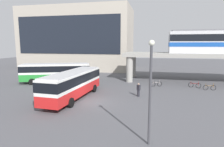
{
  "coord_description": "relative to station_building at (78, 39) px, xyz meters",
  "views": [
    {
      "loc": [
        6.59,
        -19.82,
        6.4
      ],
      "look_at": [
        0.68,
        6.94,
        2.2
      ],
      "focal_mm": 31.03,
      "sensor_mm": 36.0,
      "label": 1
    }
  ],
  "objects": [
    {
      "name": "ground_plane",
      "position": [
        13.14,
        -18.29,
        -7.69
      ],
      "size": [
        120.0,
        120.0,
        0.0
      ],
      "primitive_type": "plane",
      "color": "#515156"
    },
    {
      "name": "station_building",
      "position": [
        0.0,
        0.0,
        0.0
      ],
      "size": [
        27.59,
        12.88,
        15.37
      ],
      "color": "#B2A899",
      "rests_on": "ground_plane"
    },
    {
      "name": "elevated_platform",
      "position": [
        30.77,
        -13.2,
        -3.45
      ],
      "size": [
        32.65,
        7.01,
        4.86
      ],
      "color": "#9E9B93",
      "rests_on": "ground_plane"
    },
    {
      "name": "bus_main",
      "position": [
        10.51,
        -27.35,
        -5.7
      ],
      "size": [
        3.23,
        11.17,
        3.22
      ],
      "color": "red",
      "rests_on": "ground_plane"
    },
    {
      "name": "bus_secondary",
      "position": [
        3.87,
        -19.28,
        -5.7
      ],
      "size": [
        11.24,
        6.16,
        3.22
      ],
      "color": "#268C33",
      "rests_on": "ground_plane"
    },
    {
      "name": "bicycle_brown",
      "position": [
        27.37,
        -19.37,
        -7.33
      ],
      "size": [
        1.78,
        0.33,
        1.04
      ],
      "color": "black",
      "rests_on": "ground_plane"
    },
    {
      "name": "bicycle_silver",
      "position": [
        20.12,
        -18.46,
        -7.33
      ],
      "size": [
        1.69,
        0.72,
        1.04
      ],
      "color": "black",
      "rests_on": "ground_plane"
    },
    {
      "name": "bicycle_red",
      "position": [
        25.64,
        -18.14,
        -7.33
      ],
      "size": [
        1.7,
        0.68,
        1.04
      ],
      "color": "black",
      "rests_on": "ground_plane"
    },
    {
      "name": "pedestrian_by_bike_rack",
      "position": [
        17.93,
        -24.84,
        -6.91
      ],
      "size": [
        0.48,
        0.45,
        1.66
      ],
      "color": "#26262D",
      "rests_on": "ground_plane"
    },
    {
      "name": "lamp_post",
      "position": [
        19.53,
        -36.24,
        -3.8
      ],
      "size": [
        0.36,
        0.36,
        6.63
      ],
      "color": "#3F3F44",
      "rests_on": "ground_plane"
    }
  ]
}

